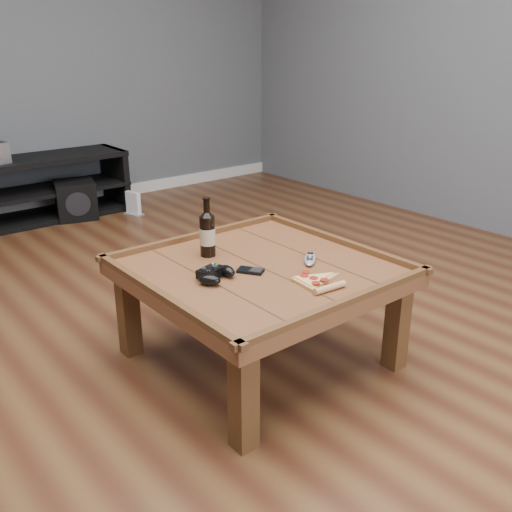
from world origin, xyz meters
TOP-DOWN VIEW (x-y plane):
  - ground at (0.00, 0.00)m, footprint 6.00×6.00m
  - wall_back at (0.00, 3.00)m, footprint 5.00×0.04m
  - baseboard at (0.00, 2.99)m, footprint 5.00×0.02m
  - coffee_table at (0.00, 0.00)m, footprint 1.03×1.03m
  - media_console at (0.00, 2.75)m, footprint 1.40×0.45m
  - beer_bottle at (-0.09, 0.25)m, footprint 0.07×0.07m
  - game_controller at (-0.23, 0.01)m, footprint 0.19×0.15m
  - pizza_slice at (0.06, -0.28)m, footprint 0.19×0.28m
  - smartphone at (-0.07, -0.02)m, footprint 0.11×0.12m
  - remote_control at (0.21, -0.09)m, footprint 0.15×0.14m
  - subwoofer at (0.25, 2.61)m, footprint 0.37×0.37m
  - game_console at (0.64, 2.39)m, footprint 0.12×0.17m

SIDE VIEW (x-z plane):
  - ground at x=0.00m, z-range 0.00..0.00m
  - baseboard at x=0.00m, z-range 0.00..0.10m
  - game_console at x=0.64m, z-range -0.01..0.18m
  - subwoofer at x=0.25m, z-range 0.00..0.30m
  - media_console at x=0.00m, z-range 0.00..0.50m
  - coffee_table at x=0.00m, z-range 0.15..0.63m
  - smartphone at x=-0.07m, z-range 0.45..0.46m
  - pizza_slice at x=0.06m, z-range 0.45..0.47m
  - remote_control at x=0.21m, z-range 0.45..0.47m
  - game_controller at x=-0.23m, z-range 0.45..0.50m
  - beer_bottle at x=-0.09m, z-range 0.42..0.69m
  - wall_back at x=0.00m, z-range 0.00..2.70m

